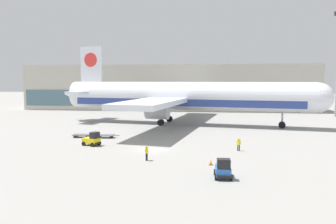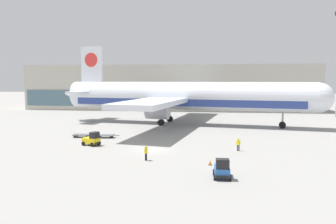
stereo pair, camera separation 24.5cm
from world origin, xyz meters
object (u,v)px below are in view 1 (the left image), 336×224
baggage_dolly_lead (82,135)px  baggage_dolly_second (106,135)px  airplane_main (180,97)px  ground_crew_near (147,152)px  baggage_tug_mid (223,169)px  ground_crew_far (239,143)px  traffic_cone_near (211,162)px  baggage_tug_foreground (92,140)px

baggage_dolly_lead → baggage_dolly_second: size_ratio=1.00×
airplane_main → ground_crew_near: (-0.93, -32.13, -4.78)m
baggage_tug_mid → ground_crew_far: baggage_tug_mid is taller
traffic_cone_near → ground_crew_near: bearing=172.1°
baggage_tug_foreground → ground_crew_near: (9.48, -7.63, 0.19)m
baggage_tug_foreground → ground_crew_near: size_ratio=1.54×
airplane_main → traffic_cone_near: 34.25m
airplane_main → baggage_dolly_second: (-10.52, -18.13, -5.45)m
ground_crew_near → traffic_cone_near: ground_crew_near is taller
baggage_tug_foreground → traffic_cone_near: (16.93, -8.67, -0.55)m
baggage_dolly_second → ground_crew_far: ground_crew_far is taller
baggage_tug_foreground → baggage_dolly_lead: size_ratio=0.74×
baggage_tug_foreground → ground_crew_far: bearing=17.6°
airplane_main → baggage_dolly_lead: (-14.59, -18.15, -5.45)m
baggage_dolly_second → baggage_tug_foreground: bearing=-94.6°
baggage_dolly_second → ground_crew_near: 16.98m
airplane_main → baggage_dolly_lead: airplane_main is taller
ground_crew_near → baggage_tug_mid: bearing=-102.3°
baggage_tug_foreground → airplane_main: bearing=86.9°
airplane_main → baggage_dolly_lead: bearing=-119.8°
baggage_dolly_second → ground_crew_near: bearing=-61.2°
baggage_tug_mid → baggage_dolly_second: bearing=-139.8°
baggage_tug_foreground → baggage_dolly_lead: bearing=143.3°
ground_crew_near → baggage_dolly_second: bearing=56.2°
baggage_dolly_second → ground_crew_far: 21.93m
baggage_dolly_second → ground_crew_near: ground_crew_near is taller
baggage_tug_foreground → baggage_tug_mid: (18.11, -13.47, 0.00)m
baggage_tug_foreground → baggage_dolly_lead: 7.62m
baggage_tug_mid → baggage_dolly_lead: (-22.29, 19.82, -0.49)m
baggage_tug_mid → baggage_dolly_lead: bearing=-134.0°
baggage_dolly_second → airplane_main: bearing=54.2°
baggage_tug_mid → traffic_cone_near: (-1.18, 4.80, -0.55)m
airplane_main → ground_crew_far: bearing=-59.1°
baggage_dolly_lead → airplane_main: bearing=45.5°
airplane_main → baggage_dolly_lead: 23.91m
airplane_main → traffic_cone_near: (6.52, -33.17, -5.51)m
baggage_dolly_lead → ground_crew_near: (13.66, -13.98, 0.67)m
baggage_tug_foreground → baggage_dolly_second: (-0.12, 6.37, -0.49)m
baggage_tug_mid → ground_crew_near: 10.42m
ground_crew_near → ground_crew_far: bearing=-36.7°
baggage_dolly_lead → baggage_tug_mid: bearing=-47.3°
baggage_dolly_second → ground_crew_near: size_ratio=2.10×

